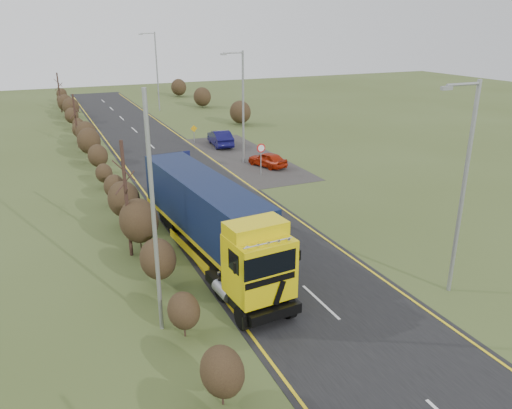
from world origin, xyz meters
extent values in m
plane|color=#404D21|center=(0.00, 0.00, 0.00)|extent=(160.00, 160.00, 0.00)
cube|color=black|center=(0.00, 10.00, 0.01)|extent=(8.00, 120.00, 0.02)
cube|color=#2E2B29|center=(6.50, 20.00, 0.01)|extent=(6.00, 18.00, 0.02)
cube|color=gold|center=(-3.70, 10.00, 0.03)|extent=(0.12, 116.00, 0.01)
cube|color=gold|center=(3.70, 10.00, 0.03)|extent=(0.12, 116.00, 0.01)
cube|color=silver|center=(0.00, -4.00, 0.03)|extent=(0.12, 3.00, 0.01)
cube|color=silver|center=(0.00, 4.00, 0.03)|extent=(0.12, 3.00, 0.01)
cube|color=silver|center=(0.00, 12.00, 0.03)|extent=(0.12, 3.00, 0.01)
cube|color=silver|center=(0.00, 20.00, 0.03)|extent=(0.12, 3.00, 0.01)
cube|color=silver|center=(0.00, 28.00, 0.03)|extent=(0.12, 3.00, 0.01)
cube|color=silver|center=(0.00, 36.00, 0.03)|extent=(0.12, 3.00, 0.01)
cube|color=silver|center=(0.00, 44.00, 0.03)|extent=(0.12, 3.00, 0.01)
cube|color=silver|center=(0.00, 52.00, 0.03)|extent=(0.12, 3.00, 0.01)
cube|color=silver|center=(0.00, 60.00, 0.03)|extent=(0.12, 3.00, 0.01)
ellipsoid|color=black|center=(-5.97, -8.00, 1.26)|extent=(1.34, 1.74, 1.54)
ellipsoid|color=black|center=(-6.02, -4.00, 1.14)|extent=(1.21, 1.57, 1.39)
ellipsoid|color=black|center=(-6.00, 0.00, 1.49)|extent=(1.58, 2.06, 1.82)
ellipsoid|color=black|center=(-5.98, 4.00, 1.84)|extent=(1.96, 2.55, 2.25)
ellipsoid|color=black|center=(-6.03, 8.00, 1.72)|extent=(1.83, 2.38, 2.10)
ellipsoid|color=black|center=(-5.95, 12.00, 1.28)|extent=(1.37, 1.78, 1.57)
ellipsoid|color=black|center=(-6.06, 16.00, 1.13)|extent=(1.20, 1.56, 1.38)
ellipsoid|color=black|center=(-5.92, 20.00, 1.46)|extent=(1.55, 2.02, 1.78)
ellipsoid|color=black|center=(-6.09, 24.00, 1.83)|extent=(1.95, 2.53, 2.24)
ellipsoid|color=black|center=(-5.90, 28.00, 1.74)|extent=(1.85, 2.41, 2.13)
ellipsoid|color=black|center=(-6.12, 32.00, 1.31)|extent=(1.40, 1.81, 1.61)
ellipsoid|color=black|center=(-5.87, 36.00, 1.12)|extent=(1.19, 1.55, 1.37)
ellipsoid|color=black|center=(-6.14, 40.00, 1.43)|extent=(1.52, 1.97, 1.75)
ellipsoid|color=black|center=(-5.84, 44.00, 1.81)|extent=(1.93, 2.51, 2.22)
ellipsoid|color=black|center=(-6.17, 48.00, 1.76)|extent=(1.88, 2.44, 2.16)
ellipsoid|color=black|center=(-5.82, 52.00, 1.34)|extent=(1.43, 1.85, 1.64)
ellipsoid|color=black|center=(-6.19, 56.00, 1.12)|extent=(1.19, 1.55, 1.37)
ellipsoid|color=black|center=(-5.80, 60.00, 1.40)|extent=(1.49, 1.93, 1.71)
cylinder|color=#322019|center=(-6.50, 4.00, 3.03)|extent=(0.18, 0.18, 6.05)
cylinder|color=#322019|center=(-6.50, 30.00, 2.53)|extent=(0.18, 0.18, 5.06)
cylinder|color=#322019|center=(-6.50, 52.00, 2.57)|extent=(0.18, 0.18, 5.15)
cube|color=black|center=(-2.80, -2.92, 0.66)|extent=(2.64, 4.54, 0.43)
cube|color=#DAC309|center=(-2.80, -3.77, 2.23)|extent=(2.54, 2.28, 2.47)
cube|color=black|center=(-2.80, -4.77, 0.52)|extent=(2.37, 0.31, 0.52)
cube|color=black|center=(-3.20, -4.83, 1.47)|extent=(0.57, 0.07, 1.02)
cube|color=black|center=(-2.40, -4.83, 1.47)|extent=(0.57, 0.07, 1.02)
cube|color=black|center=(-2.80, -4.80, 2.75)|extent=(2.23, 0.25, 0.90)
cube|color=black|center=(-2.80, -4.83, 2.09)|extent=(2.18, 0.21, 0.27)
cube|color=#DAC309|center=(-2.80, -3.44, 3.73)|extent=(2.48, 1.52, 0.53)
cylinder|color=silver|center=(-2.80, -4.58, 3.56)|extent=(2.08, 0.24, 0.06)
cube|color=black|center=(-4.16, -4.58, 2.80)|extent=(0.09, 0.13, 0.43)
cube|color=black|center=(-1.44, -4.58, 2.80)|extent=(0.09, 0.13, 0.43)
cylinder|color=gray|center=(-3.89, -2.54, 0.71)|extent=(0.63, 1.27, 0.53)
cylinder|color=gray|center=(-1.71, -2.54, 0.71)|extent=(0.63, 1.27, 0.53)
cube|color=gold|center=(-2.80, 3.25, 1.17)|extent=(3.37, 12.11, 0.23)
cube|color=black|center=(-2.80, 3.25, 2.59)|extent=(3.32, 11.73, 2.61)
cube|color=#0E123D|center=(-2.80, 9.05, 2.59)|extent=(2.35, 0.26, 2.61)
cube|color=#0E123D|center=(-2.80, -2.56, 2.59)|extent=(2.35, 0.26, 2.61)
cube|color=black|center=(-2.80, 6.85, 0.62)|extent=(2.46, 3.59, 0.33)
cube|color=gold|center=(-3.96, 2.30, 0.52)|extent=(0.49, 5.20, 0.43)
cube|color=gold|center=(-1.64, 2.30, 0.52)|extent=(0.49, 5.20, 0.43)
cylinder|color=black|center=(-3.80, -4.44, 0.49)|extent=(0.39, 1.01, 0.99)
cylinder|color=black|center=(-1.80, -4.44, 0.49)|extent=(0.39, 1.01, 0.99)
cylinder|color=black|center=(-3.80, -2.07, 0.49)|extent=(0.39, 1.01, 0.99)
cylinder|color=black|center=(-1.80, -2.07, 0.49)|extent=(0.39, 1.01, 0.99)
cylinder|color=black|center=(-3.80, 6.00, 0.49)|extent=(0.39, 1.01, 0.99)
cylinder|color=black|center=(-1.80, 6.00, 0.49)|extent=(0.39, 1.01, 0.99)
cylinder|color=black|center=(-3.80, 6.95, 0.49)|extent=(0.39, 1.01, 0.99)
cylinder|color=black|center=(-1.80, 6.95, 0.49)|extent=(0.39, 1.01, 0.99)
cylinder|color=black|center=(-3.80, 7.90, 0.49)|extent=(0.39, 1.01, 0.99)
cylinder|color=black|center=(-1.80, 7.90, 0.49)|extent=(0.39, 1.01, 0.99)
imported|color=#9F1E07|center=(7.13, 16.32, 0.61)|extent=(2.58, 3.88, 1.23)
imported|color=#0C0A3A|center=(6.16, 24.98, 0.76)|extent=(2.07, 4.74, 1.52)
cylinder|color=gray|center=(5.80, -5.45, 4.63)|extent=(0.18, 0.18, 9.25)
cylinder|color=gray|center=(4.98, -5.45, 9.10)|extent=(1.64, 0.12, 0.12)
cube|color=gray|center=(4.16, -5.45, 8.99)|extent=(0.46, 0.19, 0.14)
cylinder|color=gray|center=(5.79, 18.25, 4.61)|extent=(0.18, 0.18, 9.23)
cylinder|color=gray|center=(4.97, 18.25, 9.07)|extent=(1.64, 0.12, 0.12)
cube|color=gray|center=(4.15, 18.25, 8.97)|extent=(0.46, 0.18, 0.14)
cylinder|color=gray|center=(5.80, 47.89, 5.09)|extent=(0.18, 0.18, 10.17)
cylinder|color=gray|center=(4.90, 47.89, 10.00)|extent=(1.81, 0.12, 0.12)
cube|color=gray|center=(3.99, 47.89, 9.89)|extent=(0.51, 0.20, 0.16)
cylinder|color=gray|center=(-6.69, -3.12, 4.65)|extent=(0.16, 0.16, 9.30)
cylinder|color=gray|center=(5.60, 14.32, 1.09)|extent=(0.08, 0.08, 2.19)
cylinder|color=red|center=(5.60, 14.29, 2.19)|extent=(0.70, 0.04, 0.70)
cylinder|color=white|center=(5.60, 14.27, 2.19)|extent=(0.52, 0.02, 0.52)
cylinder|color=gray|center=(4.20, 27.18, 0.68)|extent=(0.08, 0.08, 1.36)
cube|color=#D1950B|center=(4.20, 27.13, 1.46)|extent=(0.69, 0.04, 0.69)
camera|label=1|loc=(-10.17, -19.91, 11.31)|focal=35.00mm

